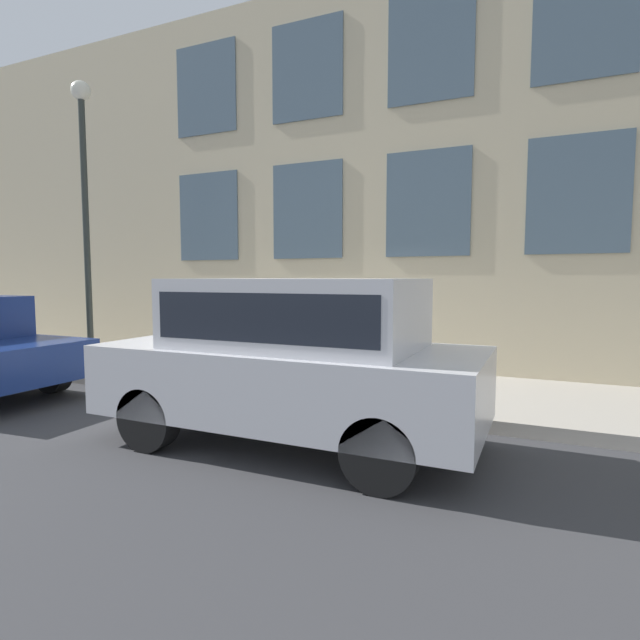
% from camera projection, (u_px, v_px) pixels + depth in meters
% --- Properties ---
extents(ground_plane, '(80.00, 80.00, 0.00)m').
position_uv_depth(ground_plane, '(296.00, 411.00, 7.04)').
color(ground_plane, '#38383A').
extents(sidewalk, '(2.86, 60.00, 0.17)m').
position_uv_depth(sidewalk, '(335.00, 385.00, 8.33)').
color(sidewalk, '#A8A093').
rests_on(sidewalk, ground_plane).
extents(building_facade, '(0.33, 40.00, 7.42)m').
position_uv_depth(building_facade, '(367.00, 180.00, 9.46)').
color(building_facade, '#C6B793').
rests_on(building_facade, ground_plane).
extents(fire_hydrant, '(0.33, 0.45, 0.84)m').
position_uv_depth(fire_hydrant, '(304.00, 363.00, 7.41)').
color(fire_hydrant, '#2D7260').
rests_on(fire_hydrant, sidewalk).
extents(person, '(0.26, 0.17, 1.09)m').
position_uv_depth(person, '(336.00, 348.00, 7.40)').
color(person, '#998466').
rests_on(person, sidewalk).
extents(parked_truck_silver_near, '(1.83, 4.22, 1.86)m').
position_uv_depth(parked_truck_silver_near, '(293.00, 352.00, 5.51)').
color(parked_truck_silver_near, black).
rests_on(parked_truck_silver_near, ground_plane).
extents(street_lamp, '(0.36, 0.36, 5.43)m').
position_uv_depth(street_lamp, '(85.00, 191.00, 9.64)').
color(street_lamp, '#2D332D').
rests_on(street_lamp, sidewalk).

